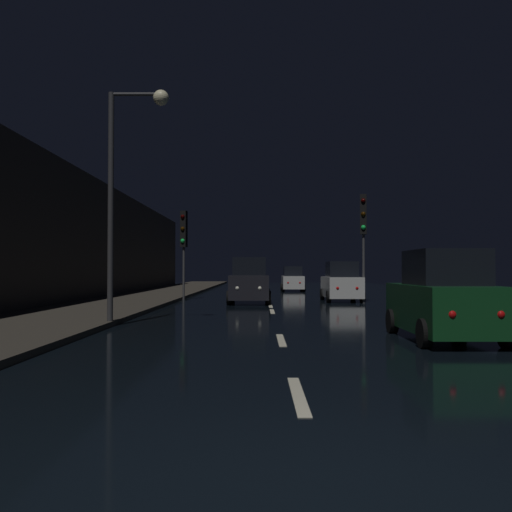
% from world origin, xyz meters
% --- Properties ---
extents(ground, '(25.92, 84.00, 0.02)m').
position_xyz_m(ground, '(0.00, 24.50, -0.01)').
color(ground, black).
extents(sidewalk_left, '(4.40, 84.00, 0.15)m').
position_xyz_m(sidewalk_left, '(-6.76, 24.50, 0.07)').
color(sidewalk_left, '#38332B').
rests_on(sidewalk_left, ground).
extents(building_facade_left, '(0.80, 63.00, 6.37)m').
position_xyz_m(building_facade_left, '(-9.36, 21.00, 3.18)').
color(building_facade_left, '#2D2B28').
rests_on(building_facade_left, ground).
extents(lane_centerline, '(0.16, 34.28, 0.01)m').
position_xyz_m(lane_centerline, '(0.00, 19.46, 0.01)').
color(lane_centerline, beige).
rests_on(lane_centerline, ground).
extents(traffic_light_far_left, '(0.37, 0.48, 4.68)m').
position_xyz_m(traffic_light_far_left, '(-4.46, 25.37, 3.39)').
color(traffic_light_far_left, '#38383A').
rests_on(traffic_light_far_left, ground).
extents(traffic_light_far_right, '(0.37, 0.48, 5.17)m').
position_xyz_m(traffic_light_far_right, '(4.46, 22.60, 3.78)').
color(traffic_light_far_right, '#38383A').
rests_on(traffic_light_far_right, ground).
extents(streetlamp_overhead, '(1.70, 0.44, 6.65)m').
position_xyz_m(streetlamp_overhead, '(-4.18, 11.61, 4.46)').
color(streetlamp_overhead, '#2D2D30').
rests_on(streetlamp_overhead, ground).
extents(car_approaching_headlights, '(1.99, 4.31, 2.17)m').
position_xyz_m(car_approaching_headlights, '(-0.96, 22.76, 0.99)').
color(car_approaching_headlights, black).
rests_on(car_approaching_headlights, ground).
extents(car_parked_right_near, '(1.86, 4.02, 2.03)m').
position_xyz_m(car_parked_right_near, '(3.66, 8.59, 0.93)').
color(car_parked_right_near, '#0F3819').
rests_on(car_parked_right_near, ground).
extents(car_parked_right_far, '(1.83, 3.97, 2.00)m').
position_xyz_m(car_parked_right_far, '(3.66, 24.37, 0.91)').
color(car_parked_right_far, silver).
rests_on(car_parked_right_far, ground).
extents(car_distant_taillights, '(1.69, 3.67, 1.85)m').
position_xyz_m(car_distant_taillights, '(1.99, 37.85, 0.85)').
color(car_distant_taillights, silver).
rests_on(car_distant_taillights, ground).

